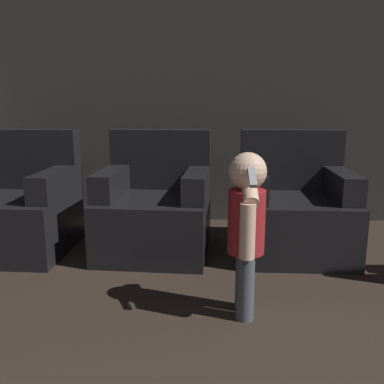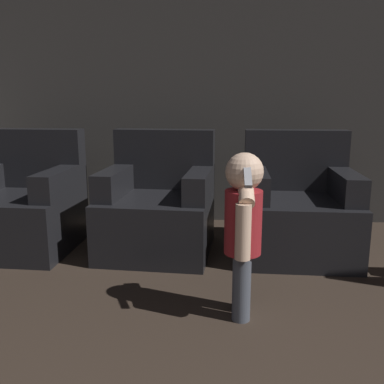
{
  "view_description": "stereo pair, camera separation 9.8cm",
  "coord_description": "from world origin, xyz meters",
  "px_view_note": "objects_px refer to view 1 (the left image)",
  "views": [
    {
      "loc": [
        0.08,
        0.42,
        1.16
      ],
      "look_at": [
        0.03,
        3.07,
        0.58
      ],
      "focal_mm": 40.0,
      "sensor_mm": 36.0,
      "label": 1
    },
    {
      "loc": [
        0.18,
        0.42,
        1.16
      ],
      "look_at": [
        0.03,
        3.07,
        0.58
      ],
      "focal_mm": 40.0,
      "sensor_mm": 36.0,
      "label": 2
    }
  ],
  "objects_px": {
    "armchair_left": "(18,209)",
    "armchair_middle": "(156,209)",
    "armchair_right": "(295,210)",
    "person_toddler": "(247,222)"
  },
  "relations": [
    {
      "from": "armchair_left",
      "to": "person_toddler",
      "type": "xyz_separation_m",
      "value": [
        1.66,
        -1.02,
        0.2
      ]
    },
    {
      "from": "armchair_left",
      "to": "armchair_middle",
      "type": "relative_size",
      "value": 1.0
    },
    {
      "from": "armchair_right",
      "to": "person_toddler",
      "type": "height_order",
      "value": "armchair_right"
    },
    {
      "from": "armchair_left",
      "to": "armchair_middle",
      "type": "height_order",
      "value": "same"
    },
    {
      "from": "armchair_middle",
      "to": "armchair_right",
      "type": "height_order",
      "value": "same"
    },
    {
      "from": "armchair_left",
      "to": "armchair_right",
      "type": "height_order",
      "value": "same"
    },
    {
      "from": "armchair_left",
      "to": "armchair_middle",
      "type": "distance_m",
      "value": 1.08
    },
    {
      "from": "armchair_left",
      "to": "armchair_right",
      "type": "xyz_separation_m",
      "value": [
        2.15,
        0.0,
        0.0
      ]
    },
    {
      "from": "armchair_left",
      "to": "person_toddler",
      "type": "bearing_deg",
      "value": -28.58
    },
    {
      "from": "person_toddler",
      "to": "armchair_right",
      "type": "bearing_deg",
      "value": 158.21
    }
  ]
}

